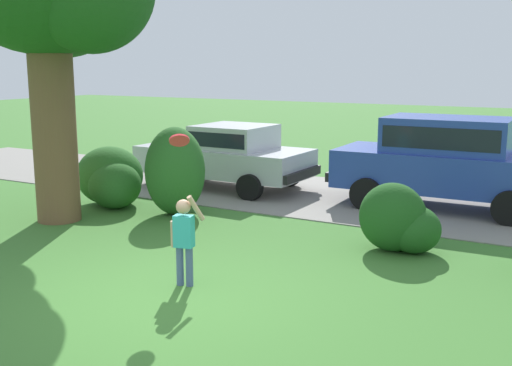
{
  "coord_description": "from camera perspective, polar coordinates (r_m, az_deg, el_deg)",
  "views": [
    {
      "loc": [
        4.82,
        -6.07,
        2.99
      ],
      "look_at": [
        0.0,
        2.53,
        1.1
      ],
      "focal_mm": 43.53,
      "sensor_mm": 36.0,
      "label": 1
    }
  ],
  "objects": [
    {
      "name": "child_thrower",
      "position": [
        8.49,
        -6.62,
        -4.77
      ],
      "size": [
        0.42,
        0.32,
        1.29
      ],
      "color": "#4C608C",
      "rests_on": "ground"
    },
    {
      "name": "shrub_centre_left",
      "position": [
        12.53,
        -7.44,
        1.1
      ],
      "size": [
        1.16,
        1.28,
        1.77
      ],
      "color": "#286023",
      "rests_on": "ground"
    },
    {
      "name": "driveway_strip",
      "position": [
        14.11,
        8.6,
        -1.46
      ],
      "size": [
        28.0,
        4.4,
        0.02
      ],
      "primitive_type": "cube",
      "color": "gray",
      "rests_on": "ground"
    },
    {
      "name": "parked_sedan",
      "position": [
        15.1,
        -2.68,
        2.69
      ],
      "size": [
        4.43,
        2.16,
        1.56
      ],
      "color": "silver",
      "rests_on": "ground"
    },
    {
      "name": "shrub_near_tree",
      "position": [
        13.62,
        -13.15,
        0.4
      ],
      "size": [
        1.65,
        1.51,
        1.26
      ],
      "color": "#286023",
      "rests_on": "ground"
    },
    {
      "name": "ground_plane",
      "position": [
        8.31,
        -8.7,
        -10.37
      ],
      "size": [
        80.0,
        80.0,
        0.0
      ],
      "primitive_type": "plane",
      "color": "#3D752D"
    },
    {
      "name": "shrub_centre",
      "position": [
        10.29,
        13.06,
        -3.43
      ],
      "size": [
        1.32,
        0.95,
        1.12
      ],
      "color": "#1E511C",
      "rests_on": "ground"
    },
    {
      "name": "frisbee",
      "position": [
        8.56,
        -7.06,
        3.92
      ],
      "size": [
        0.33,
        0.25,
        0.28
      ],
      "color": "red"
    },
    {
      "name": "parked_suv",
      "position": [
        13.51,
        17.09,
        2.23
      ],
      "size": [
        4.73,
        2.16,
        1.92
      ],
      "color": "#28429E",
      "rests_on": "ground"
    }
  ]
}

